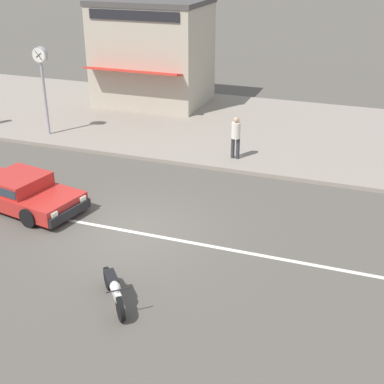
{
  "coord_description": "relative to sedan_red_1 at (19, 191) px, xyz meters",
  "views": [
    {
      "loc": [
        6.25,
        -12.24,
        7.69
      ],
      "look_at": [
        1.29,
        1.57,
        0.8
      ],
      "focal_mm": 50.0,
      "sensor_mm": 36.0,
      "label": 1
    }
  ],
  "objects": [
    {
      "name": "street_clock",
      "position": [
        -2.89,
        6.02,
        2.37
      ],
      "size": [
        0.65,
        0.22,
        3.7
      ],
      "color": "#9E9EA3",
      "rests_on": "kerb_strip"
    },
    {
      "name": "ground_plane",
      "position": [
        4.11,
        -0.34,
        -0.53
      ],
      "size": [
        160.0,
        160.0,
        0.0
      ],
      "primitive_type": "plane",
      "color": "#544F47"
    },
    {
      "name": "lane_centre_stripe",
      "position": [
        4.11,
        -0.34,
        -0.53
      ],
      "size": [
        50.4,
        0.14,
        0.01
      ],
      "primitive_type": "cube",
      "color": "silver",
      "rests_on": "ground"
    },
    {
      "name": "sedan_red_1",
      "position": [
        0.0,
        0.0,
        0.0
      ],
      "size": [
        4.6,
        2.55,
        1.06
      ],
      "color": "red",
      "rests_on": "ground"
    },
    {
      "name": "shopfront_corner_warung",
      "position": [
        -0.69,
        12.33,
        2.15
      ],
      "size": [
        5.39,
        4.89,
        5.05
      ],
      "color": "#B2A893",
      "rests_on": "kerb_strip"
    },
    {
      "name": "kerb_strip",
      "position": [
        4.11,
        9.89,
        -0.46
      ],
      "size": [
        68.0,
        10.0,
        0.15
      ],
      "primitive_type": "cube",
      "color": "gray",
      "rests_on": "ground"
    },
    {
      "name": "motorcycle_1",
      "position": [
        5.19,
        -3.58,
        -0.11
      ],
      "size": [
        1.28,
        1.48,
        0.8
      ],
      "color": "black",
      "rests_on": "ground"
    },
    {
      "name": "pedestrian_near_clock",
      "position": [
        5.44,
        5.97,
        0.57
      ],
      "size": [
        0.34,
        0.34,
        1.64
      ],
      "color": "#333338",
      "rests_on": "kerb_strip"
    }
  ]
}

